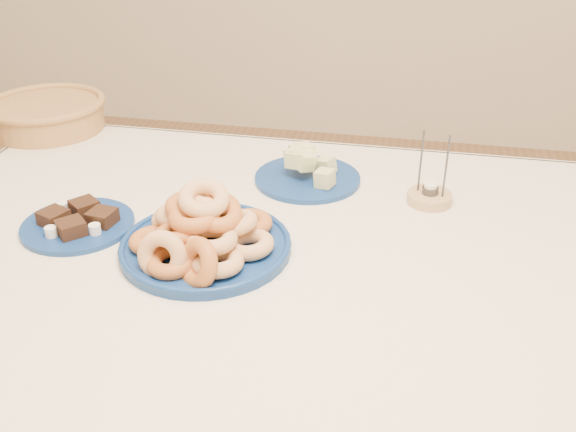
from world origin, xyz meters
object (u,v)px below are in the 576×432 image
Objects in this scene: wicker_basket at (47,113)px; candle_holder at (430,196)px; melon_plate at (307,170)px; brownie_plate at (78,222)px; donut_platter at (203,235)px; dining_table at (293,292)px.

wicker_basket is 1.09m from candle_holder.
melon_plate is 0.86× the size of brownie_plate.
brownie_plate is 0.62m from wicker_basket.
melon_plate is 0.53m from brownie_plate.
candle_holder is (0.43, 0.30, -0.02)m from donut_platter.
wicker_basket is at bearing 166.64° from melon_plate.
donut_platter is at bearing -111.06° from melon_plate.
wicker_basket is (-0.35, 0.50, 0.03)m from brownie_plate.
brownie_plate reaches higher than dining_table.
brownie_plate is (-0.29, 0.04, -0.03)m from donut_platter.
brownie_plate is at bearing -54.98° from wicker_basket.
melon_plate is (-0.03, 0.31, 0.13)m from dining_table.
melon_plate and wicker_basket have the same top height.
candle_holder is at bearing -12.68° from wicker_basket.
dining_table is at bearing 17.15° from donut_platter.
candle_holder is (0.29, -0.06, -0.01)m from melon_plate.
melon_plate is at bearing 68.94° from donut_platter.
dining_table is at bearing -84.75° from melon_plate.
melon_plate is at bearing 36.83° from brownie_plate.
dining_table is 0.47m from brownie_plate.
wicker_basket is at bearing 167.32° from candle_holder.
candle_holder reaches higher than brownie_plate.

